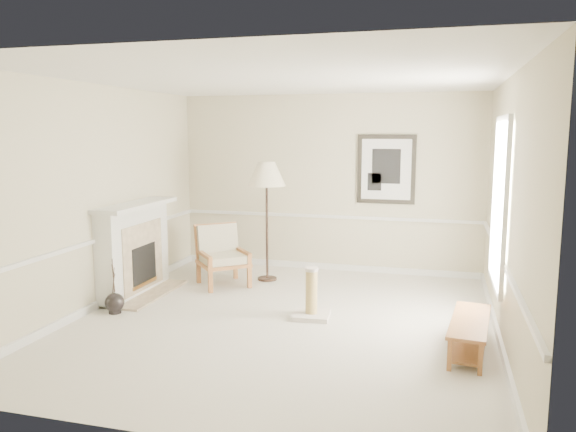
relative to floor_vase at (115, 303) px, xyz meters
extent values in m
plane|color=silver|center=(2.15, 0.26, -0.13)|extent=(5.50, 5.50, 0.00)
cube|color=beige|center=(2.15, 3.01, 1.32)|extent=(5.00, 0.04, 2.90)
cube|color=beige|center=(2.15, -2.49, 1.32)|extent=(5.00, 0.04, 2.90)
cube|color=beige|center=(-0.35, 0.26, 1.32)|extent=(0.04, 5.50, 2.90)
cube|color=beige|center=(4.65, 0.26, 1.32)|extent=(0.04, 5.50, 2.90)
cube|color=white|center=(2.15, 0.26, 2.77)|extent=(5.00, 5.50, 0.04)
cube|color=white|center=(2.15, 2.99, -0.08)|extent=(4.95, 0.04, 0.10)
cube|color=white|center=(2.15, 2.99, 0.77)|extent=(4.95, 0.04, 0.05)
cube|color=white|center=(4.61, 0.66, 1.37)|extent=(0.03, 1.20, 1.80)
cube|color=white|center=(4.60, 0.66, 1.37)|extent=(0.05, 1.34, 1.94)
cube|color=black|center=(3.10, 2.98, 1.57)|extent=(0.92, 0.04, 1.10)
cube|color=white|center=(3.10, 2.95, 1.57)|extent=(0.78, 0.01, 0.96)
cube|color=black|center=(3.10, 2.95, 1.62)|extent=(0.45, 0.01, 0.55)
cube|color=white|center=(-0.21, 0.86, 0.49)|extent=(0.28, 1.50, 1.25)
cube|color=white|center=(-0.16, 0.86, 1.15)|extent=(0.46, 1.64, 0.06)
cube|color=#C6B28E|center=(-0.07, 0.86, 0.42)|extent=(0.02, 1.05, 0.95)
cube|color=black|center=(-0.06, 0.86, 0.29)|extent=(0.02, 0.62, 0.58)
cube|color=#B5803C|center=(-0.05, 0.86, 0.03)|extent=(0.01, 0.66, 0.05)
cube|color=#C6B28E|center=(-0.05, 0.86, -0.12)|extent=(0.60, 1.50, 0.03)
sphere|color=black|center=(0.00, 0.00, 0.01)|extent=(0.24, 0.24, 0.24)
cylinder|color=black|center=(0.00, 0.00, -0.10)|extent=(0.16, 0.16, 0.07)
cylinder|color=black|center=(0.00, 0.00, 0.33)|extent=(0.04, 0.10, 0.39)
cylinder|color=black|center=(0.00, 0.00, 0.30)|extent=(0.05, 0.12, 0.32)
cylinder|color=black|center=(0.00, 0.00, 0.36)|extent=(0.03, 0.06, 0.45)
cube|color=#9B5232|center=(0.81, 1.18, 0.05)|extent=(0.08, 0.08, 0.37)
cube|color=#9B5232|center=(0.42, 1.63, 0.05)|extent=(0.08, 0.08, 0.37)
cube|color=#9B5232|center=(1.27, 1.57, 0.05)|extent=(0.08, 0.08, 0.37)
cube|color=#9B5232|center=(0.88, 2.02, 0.05)|extent=(0.08, 0.08, 0.37)
cube|color=#9B5232|center=(0.85, 1.60, 0.21)|extent=(0.95, 0.95, 0.05)
cube|color=#9B5232|center=(0.64, 1.83, 0.51)|extent=(0.62, 0.56, 0.53)
cube|color=#9B5232|center=(0.62, 1.40, 0.37)|extent=(0.48, 0.55, 0.05)
cube|color=#9B5232|center=(1.07, 1.79, 0.37)|extent=(0.48, 0.55, 0.05)
cube|color=white|center=(0.85, 1.60, 0.29)|extent=(0.87, 0.87, 0.12)
cube|color=white|center=(0.68, 1.79, 0.53)|extent=(0.59, 0.55, 0.47)
cylinder|color=black|center=(1.38, 2.08, -0.12)|extent=(0.30, 0.30, 0.03)
cylinder|color=black|center=(1.38, 2.08, 0.72)|extent=(0.04, 0.04, 1.66)
cone|color=#FDEBCA|center=(1.38, 2.08, 1.53)|extent=(0.72, 0.72, 0.36)
cube|color=#9B5232|center=(4.30, -0.14, 0.20)|extent=(0.51, 1.27, 0.04)
cube|color=#9B5232|center=(4.30, -0.14, -0.04)|extent=(0.44, 1.18, 0.03)
cube|color=#9B5232|center=(4.10, -0.68, 0.03)|extent=(0.05, 0.05, 0.32)
cube|color=#9B5232|center=(4.38, -0.71, 0.03)|extent=(0.05, 0.05, 0.32)
cube|color=#9B5232|center=(4.22, 0.44, 0.03)|extent=(0.05, 0.05, 0.32)
cube|color=#9B5232|center=(4.50, 0.41, 0.03)|extent=(0.05, 0.05, 0.32)
cube|color=silver|center=(2.45, 0.51, -0.10)|extent=(0.48, 0.48, 0.06)
cylinder|color=tan|center=(2.45, 0.51, 0.19)|extent=(0.15, 0.15, 0.54)
cylinder|color=silver|center=(2.45, 0.51, 0.48)|extent=(0.17, 0.17, 0.04)
camera|label=1|loc=(3.95, -6.06, 2.16)|focal=35.00mm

